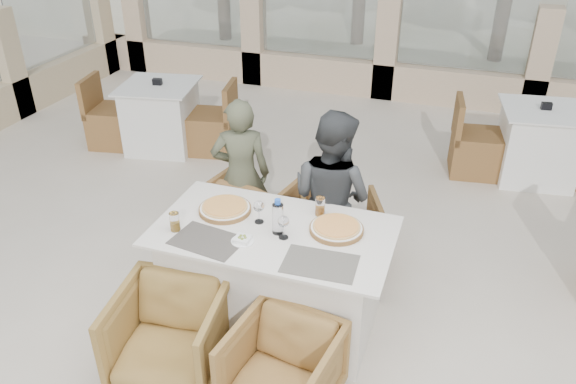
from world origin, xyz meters
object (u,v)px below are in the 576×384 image
(wine_glass_centre, at_px, (259,211))
(wine_glass_near, at_px, (283,226))
(diner_left, at_px, (241,175))
(armchair_far_left, at_px, (260,205))
(pizza_right, at_px, (336,228))
(olive_dish, at_px, (242,239))
(armchair_near_left, at_px, (170,335))
(bg_table_a, at_px, (161,117))
(beer_glass_right, at_px, (320,206))
(beer_glass_left, at_px, (175,222))
(bg_table_b, at_px, (537,144))
(armchair_far_right, at_px, (340,233))
(dining_table, at_px, (274,276))
(pizza_left, at_px, (225,208))
(armchair_near_right, at_px, (282,371))
(water_bottle, at_px, (278,216))
(diner_right, at_px, (331,198))

(wine_glass_centre, xyz_separation_m, wine_glass_near, (0.22, -0.12, 0.00))
(diner_left, bearing_deg, armchair_far_left, -149.06)
(pizza_right, bearing_deg, wine_glass_centre, -173.37)
(wine_glass_centre, distance_m, olive_dish, 0.26)
(armchair_near_left, distance_m, bg_table_a, 3.52)
(wine_glass_centre, relative_size, olive_dish, 1.67)
(beer_glass_right, height_order, olive_dish, beer_glass_right)
(beer_glass_left, bearing_deg, bg_table_a, 122.53)
(beer_glass_left, relative_size, bg_table_b, 0.08)
(armchair_far_right, relative_size, bg_table_b, 0.39)
(olive_dish, relative_size, armchair_far_right, 0.17)
(beer_glass_right, relative_size, olive_dish, 1.22)
(wine_glass_centre, xyz_separation_m, diner_left, (-0.47, 0.78, -0.20))
(dining_table, distance_m, diner_left, 1.07)
(wine_glass_near, xyz_separation_m, armchair_far_left, (-0.58, 1.04, -0.55))
(pizza_left, bearing_deg, beer_glass_right, 14.97)
(armchair_far_left, xyz_separation_m, armchair_far_right, (0.76, -0.17, -0.02))
(dining_table, xyz_separation_m, bg_table_b, (1.84, 2.94, 0.00))
(dining_table, relative_size, armchair_far_left, 2.33)
(beer_glass_left, bearing_deg, olive_dish, 2.33)
(olive_dish, distance_m, bg_table_a, 3.32)
(dining_table, distance_m, pizza_left, 0.59)
(armchair_near_right, height_order, diner_left, diner_left)
(beer_glass_right, distance_m, armchair_near_right, 1.14)
(olive_dish, bearing_deg, armchair_far_right, 67.18)
(dining_table, xyz_separation_m, armchair_near_left, (-0.45, -0.69, -0.07))
(beer_glass_left, bearing_deg, armchair_near_right, -28.10)
(armchair_far_right, bearing_deg, diner_left, -24.78)
(dining_table, height_order, armchair_far_left, dining_table)
(wine_glass_centre, bearing_deg, water_bottle, -25.87)
(armchair_far_left, bearing_deg, bg_table_a, -26.24)
(armchair_far_left, bearing_deg, beer_glass_right, 147.87)
(dining_table, relative_size, armchair_far_right, 2.48)
(pizza_left, bearing_deg, wine_glass_near, -19.58)
(bg_table_b, bearing_deg, olive_dish, -130.02)
(water_bottle, bearing_deg, wine_glass_near, -38.94)
(wine_glass_centre, height_order, beer_glass_left, wine_glass_centre)
(pizza_right, bearing_deg, pizza_left, -179.45)
(armchair_near_left, height_order, armchair_near_right, armchair_near_left)
(diner_left, relative_size, bg_table_a, 0.81)
(pizza_right, height_order, diner_right, diner_right)
(wine_glass_near, bearing_deg, diner_left, 127.32)
(bg_table_a, bearing_deg, dining_table, -56.93)
(water_bottle, bearing_deg, diner_left, 126.43)
(armchair_near_right, relative_size, bg_table_a, 0.38)
(beer_glass_right, relative_size, bg_table_a, 0.08)
(water_bottle, distance_m, armchair_far_right, 1.05)
(armchair_near_left, bearing_deg, wine_glass_near, 41.72)
(armchair_far_left, xyz_separation_m, bg_table_a, (-1.76, 1.36, 0.07))
(dining_table, xyz_separation_m, wine_glass_near, (0.09, -0.06, 0.48))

